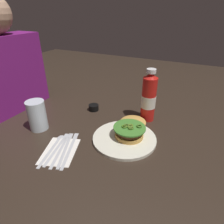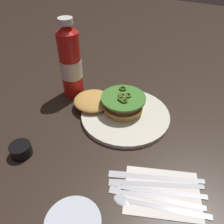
% 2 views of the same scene
% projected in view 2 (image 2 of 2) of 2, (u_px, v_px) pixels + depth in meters
% --- Properties ---
extents(ground_plane, '(3.00, 3.00, 0.00)m').
position_uv_depth(ground_plane, '(129.00, 150.00, 0.60)').
color(ground_plane, '#2F241B').
extents(dinner_plate, '(0.26, 0.26, 0.01)m').
position_uv_depth(dinner_plate, '(125.00, 115.00, 0.69)').
color(dinner_plate, silver).
rests_on(dinner_plate, ground_plane).
extents(burger_sandwich, '(0.22, 0.14, 0.05)m').
position_uv_depth(burger_sandwich, '(112.00, 102.00, 0.70)').
color(burger_sandwich, gold).
rests_on(burger_sandwich, dinner_plate).
extents(ketchup_bottle, '(0.07, 0.07, 0.25)m').
position_uv_depth(ketchup_bottle, '(71.00, 63.00, 0.72)').
color(ketchup_bottle, red).
rests_on(ketchup_bottle, ground_plane).
extents(condiment_cup, '(0.05, 0.05, 0.03)m').
position_uv_depth(condiment_cup, '(21.00, 150.00, 0.58)').
color(condiment_cup, black).
rests_on(condiment_cup, ground_plane).
extents(napkin, '(0.19, 0.17, 0.00)m').
position_uv_depth(napkin, '(162.00, 192.00, 0.50)').
color(napkin, white).
rests_on(napkin, ground_plane).
extents(steak_knife, '(0.21, 0.10, 0.00)m').
position_uv_depth(steak_knife, '(150.00, 176.00, 0.53)').
color(steak_knife, silver).
rests_on(steak_knife, napkin).
extents(butter_knife, '(0.20, 0.10, 0.00)m').
position_uv_depth(butter_knife, '(150.00, 183.00, 0.51)').
color(butter_knife, silver).
rests_on(butter_knife, napkin).
extents(fork_utensil, '(0.19, 0.08, 0.00)m').
position_uv_depth(fork_utensil, '(153.00, 190.00, 0.50)').
color(fork_utensil, silver).
rests_on(fork_utensil, napkin).
extents(table_knife, '(0.20, 0.07, 0.00)m').
position_uv_depth(table_knife, '(150.00, 196.00, 0.49)').
color(table_knife, silver).
rests_on(table_knife, napkin).
extents(spoon_utensil, '(0.20, 0.07, 0.00)m').
position_uv_depth(spoon_utensil, '(148.00, 204.00, 0.48)').
color(spoon_utensil, silver).
rests_on(spoon_utensil, napkin).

